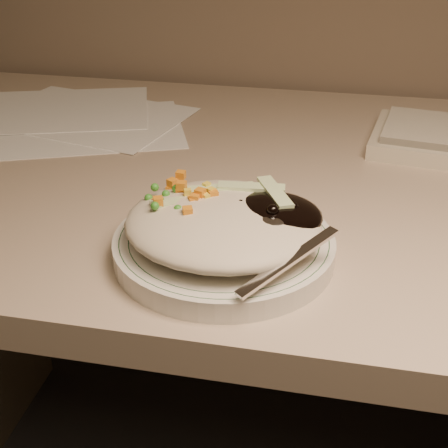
# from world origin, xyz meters

# --- Properties ---
(desk) EXTENTS (1.40, 0.70, 0.74)m
(desk) POSITION_xyz_m (0.00, 1.38, 0.54)
(desk) COLOR tan
(desk) RESTS_ON ground
(plate) EXTENTS (0.22, 0.22, 0.02)m
(plate) POSITION_xyz_m (-0.11, 1.16, 0.75)
(plate) COLOR silver
(plate) RESTS_ON desk
(plate_rim) EXTENTS (0.21, 0.21, 0.00)m
(plate_rim) POSITION_xyz_m (-0.11, 1.16, 0.76)
(plate_rim) COLOR #144723
(plate_rim) RESTS_ON plate
(meal) EXTENTS (0.21, 0.19, 0.05)m
(meal) POSITION_xyz_m (-0.11, 1.16, 0.78)
(meal) COLOR beige
(meal) RESTS_ON plate
(papers) EXTENTS (0.43, 0.36, 0.00)m
(papers) POSITION_xyz_m (-0.42, 1.51, 0.74)
(papers) COLOR white
(papers) RESTS_ON desk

